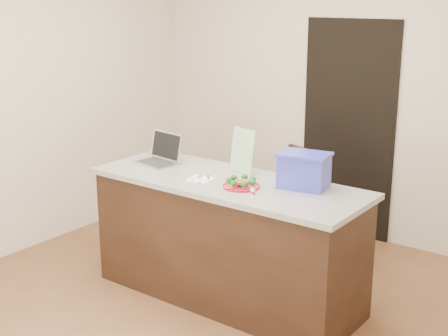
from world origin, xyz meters
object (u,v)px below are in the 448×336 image
Objects in this scene: napkin at (200,179)px; blue_box at (304,170)px; plate at (241,186)px; yogurt_bottle at (253,192)px; island at (227,239)px; laptop at (161,155)px; chair at (298,201)px.

blue_box reaches higher than napkin.
napkin is 0.43× the size of blue_box.
yogurt_bottle is at bearing -32.09° from plate.
island is at bearing 151.55° from yogurt_bottle.
island is 12.67× the size of napkin.
laptop is 0.98× the size of blue_box.
yogurt_bottle reaches higher than chair.
plate reaches higher than island.
blue_box is at bearing -35.39° from chair.
yogurt_bottle is at bearing -126.37° from blue_box.
island is 30.91× the size of yogurt_bottle.
blue_box is at bearing 36.24° from plate.
laptop reaches higher than yogurt_bottle.
napkin is 0.52m from yogurt_bottle.
laptop reaches higher than napkin.
blue_box is 0.92m from chair.
napkin is (-0.34, -0.03, -0.01)m from plate.
yogurt_bottle is (0.35, -0.19, 0.49)m from island.
plate is at bearing -153.66° from blue_box.
blue_box is (0.53, 0.17, 0.58)m from island.
yogurt_bottle is 0.07× the size of chair.
yogurt_bottle is (0.17, -0.11, 0.02)m from plate.
island is 0.88m from laptop.
blue_box reaches higher than plate.
plate is 0.26× the size of chair.
island is at bearing 2.35° from laptop.
napkin reaches higher than island.
blue_box is at bearing 12.70° from laptop.
island is at bearing 155.19° from plate.
island is 0.50m from napkin.
yogurt_bottle is 0.18× the size of blue_box.
chair reaches higher than island.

